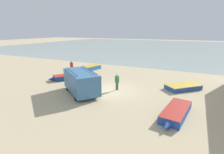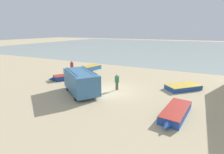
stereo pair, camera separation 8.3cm
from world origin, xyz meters
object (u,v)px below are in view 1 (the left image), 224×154
(fishing_rowboat_2, at_px, (176,113))
(fisherman_0, at_px, (117,80))
(fishing_rowboat_1, at_px, (67,77))
(fishing_rowboat_3, at_px, (90,68))
(fisherman_1, at_px, (72,66))
(parked_van, at_px, (81,81))
(fishing_rowboat_0, at_px, (184,87))

(fishing_rowboat_2, xyz_separation_m, fisherman_0, (-6.07, 3.36, 0.72))
(fishing_rowboat_1, distance_m, fisherman_0, 7.38)
(fishing_rowboat_3, bearing_deg, fishing_rowboat_1, -164.74)
(fisherman_0, distance_m, fisherman_1, 9.65)
(parked_van, distance_m, fishing_rowboat_1, 5.73)
(fishing_rowboat_0, distance_m, fishing_rowboat_2, 6.61)
(fishing_rowboat_2, bearing_deg, fisherman_1, -108.38)
(fishing_rowboat_3, bearing_deg, fisherman_1, 166.97)
(fishing_rowboat_3, height_order, fisherman_1, fisherman_1)
(fishing_rowboat_1, bearing_deg, parked_van, 88.34)
(fishing_rowboat_1, distance_m, fishing_rowboat_3, 5.69)
(parked_van, relative_size, fishing_rowboat_0, 1.36)
(fishing_rowboat_0, bearing_deg, fisherman_1, 133.27)
(fishing_rowboat_3, distance_m, fisherman_1, 3.09)
(fishing_rowboat_1, relative_size, fishing_rowboat_3, 0.83)
(fishing_rowboat_2, distance_m, fisherman_0, 6.97)
(fishing_rowboat_1, bearing_deg, fishing_rowboat_3, -143.72)
(fisherman_0, bearing_deg, fisherman_1, -179.10)
(parked_van, bearing_deg, fishing_rowboat_1, 0.81)
(fishing_rowboat_1, relative_size, fishing_rowboat_2, 0.81)
(fishing_rowboat_1, bearing_deg, fisherman_1, -118.61)
(fishing_rowboat_1, distance_m, fishing_rowboat_2, 14.02)
(parked_van, xyz_separation_m, fisherman_0, (2.70, 2.40, -0.18))
(parked_van, bearing_deg, fishing_rowboat_3, -25.31)
(parked_van, xyz_separation_m, fishing_rowboat_2, (8.77, -0.96, -0.90))
(fishing_rowboat_2, bearing_deg, fishing_rowboat_3, -118.68)
(parked_van, bearing_deg, fisherman_1, -9.17)
(fishing_rowboat_2, height_order, fishing_rowboat_3, fishing_rowboat_3)
(parked_van, bearing_deg, fishing_rowboat_2, -149.55)
(parked_van, xyz_separation_m, fishing_rowboat_1, (-4.58, 3.32, -0.90))
(fishing_rowboat_1, distance_m, fisherman_1, 3.44)
(parked_van, xyz_separation_m, fishing_rowboat_0, (8.83, 5.65, -0.94))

